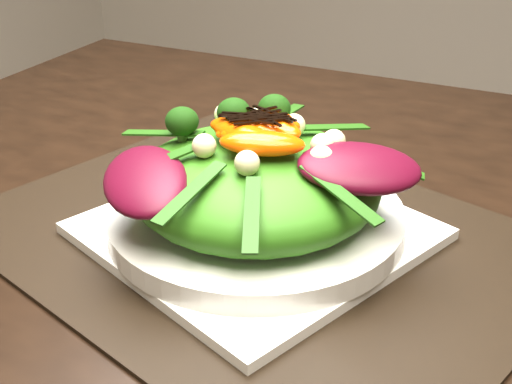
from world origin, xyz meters
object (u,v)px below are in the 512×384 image
at_px(salad_bowl, 256,217).
at_px(orange_segment, 259,131).
at_px(lettuce_mound, 256,182).
at_px(placemat, 256,237).
at_px(plate_base, 256,231).

relative_size(salad_bowl, orange_segment, 3.77).
bearing_deg(lettuce_mound, placemat, -90.00).
xyz_separation_m(salad_bowl, lettuce_mound, (0.00, -0.00, 0.03)).
height_order(plate_base, orange_segment, orange_segment).
bearing_deg(placemat, plate_base, 90.00).
distance_m(salad_bowl, orange_segment, 0.08).
distance_m(placemat, plate_base, 0.01).
bearing_deg(plate_base, placemat, -90.00).
bearing_deg(orange_segment, plate_base, -92.83).
xyz_separation_m(plate_base, orange_segment, (0.00, 0.01, 0.09)).
relative_size(salad_bowl, lettuce_mound, 1.21).
distance_m(placemat, orange_segment, 0.10).
bearing_deg(lettuce_mound, orange_segment, 87.17).
relative_size(plate_base, orange_segment, 3.68).
bearing_deg(salad_bowl, orange_segment, 87.17).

